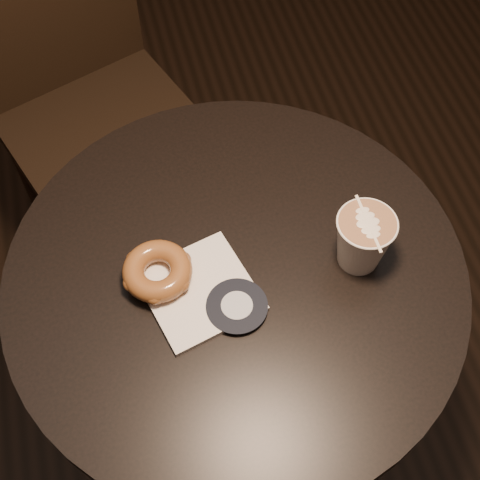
# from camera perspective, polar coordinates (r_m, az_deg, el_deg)

# --- Properties ---
(cafe_table) EXTENTS (0.70, 0.70, 0.75)m
(cafe_table) POSITION_cam_1_polar(r_m,az_deg,el_deg) (1.18, -0.34, -7.47)
(cafe_table) COLOR black
(cafe_table) RESTS_ON ground
(chair) EXTENTS (0.53, 0.53, 1.04)m
(chair) POSITION_cam_1_polar(r_m,az_deg,el_deg) (1.56, -13.90, 13.91)
(chair) COLOR black
(chair) RESTS_ON ground
(pastry_bag) EXTENTS (0.18, 0.18, 0.01)m
(pastry_bag) POSITION_cam_1_polar(r_m,az_deg,el_deg) (0.98, -3.46, -4.35)
(pastry_bag) COLOR white
(pastry_bag) RESTS_ON cafe_table
(doughnut) EXTENTS (0.10, 0.10, 0.03)m
(doughnut) POSITION_cam_1_polar(r_m,az_deg,el_deg) (0.98, -7.07, -2.65)
(doughnut) COLOR brown
(doughnut) RESTS_ON pastry_bag
(latte_cup) EXTENTS (0.09, 0.09, 0.10)m
(latte_cup) POSITION_cam_1_polar(r_m,az_deg,el_deg) (0.99, 10.40, -0.10)
(latte_cup) COLOR white
(latte_cup) RESTS_ON cafe_table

